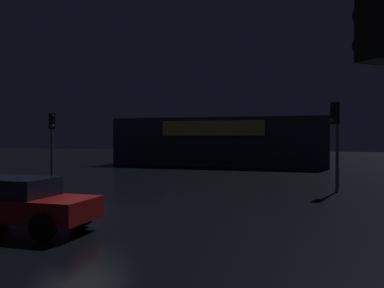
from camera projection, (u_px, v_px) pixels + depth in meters
name	position (u px, v px, depth m)	size (l,w,h in m)	color
ground_plane	(84.00, 213.00, 13.61)	(120.00, 120.00, 0.00)	black
store_building	(225.00, 141.00, 38.42)	(18.34, 9.19, 4.12)	#33383D
traffic_signal_main	(52.00, 134.00, 23.15)	(0.42, 0.43, 3.80)	#595B60
traffic_signal_opposite	(336.00, 128.00, 18.77)	(0.42, 0.42, 4.06)	#595B60
traffic_signal_cross_left	(380.00, 64.00, 3.65)	(0.42, 0.42, 4.09)	#595B60
car_near	(17.00, 202.00, 11.21)	(4.27, 1.96, 1.41)	#A51414
bollard_kerb_a	(338.00, 178.00, 20.12)	(0.09, 0.09, 1.03)	#595B60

